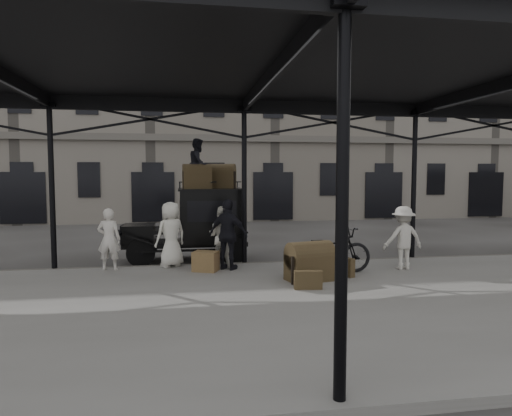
{
  "coord_description": "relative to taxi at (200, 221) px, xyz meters",
  "views": [
    {
      "loc": [
        -1.67,
        -10.42,
        2.62
      ],
      "look_at": [
        0.26,
        1.6,
        1.7
      ],
      "focal_mm": 32.0,
      "sensor_mm": 36.0,
      "label": 1
    }
  ],
  "objects": [
    {
      "name": "ground",
      "position": [
        1.17,
        -3.27,
        -1.2
      ],
      "size": [
        120.0,
        120.0,
        0.0
      ],
      "primitive_type": "plane",
      "color": "#383533",
      "rests_on": "ground"
    },
    {
      "name": "platform",
      "position": [
        1.17,
        -5.27,
        -1.13
      ],
      "size": [
        28.0,
        8.0,
        0.15
      ],
      "primitive_type": "cube",
      "color": "slate",
      "rests_on": "ground"
    },
    {
      "name": "canopy",
      "position": [
        1.17,
        -4.99,
        3.39
      ],
      "size": [
        22.5,
        9.0,
        4.74
      ],
      "color": "black",
      "rests_on": "ground"
    },
    {
      "name": "building_frontage",
      "position": [
        1.17,
        14.73,
        5.8
      ],
      "size": [
        64.0,
        8.0,
        14.0
      ],
      "primitive_type": "cube",
      "color": "slate",
      "rests_on": "ground"
    },
    {
      "name": "taxi",
      "position": [
        0.0,
        0.0,
        0.0
      ],
      "size": [
        3.65,
        1.55,
        2.18
      ],
      "color": "black",
      "rests_on": "ground"
    },
    {
      "name": "porter_left",
      "position": [
        -2.38,
        -1.68,
        -0.26
      ],
      "size": [
        0.62,
        0.44,
        1.6
      ],
      "primitive_type": "imported",
      "rotation": [
        0.0,
        0.0,
        3.05
      ],
      "color": "silver",
      "rests_on": "platform"
    },
    {
      "name": "porter_midleft",
      "position": [
        0.52,
        -1.68,
        -0.25
      ],
      "size": [
        0.99,
        0.93,
        1.61
      ],
      "primitive_type": "imported",
      "rotation": [
        0.0,
        0.0,
        2.59
      ],
      "color": "beige",
      "rests_on": "platform"
    },
    {
      "name": "porter_centre",
      "position": [
        -0.82,
        -1.49,
        -0.19
      ],
      "size": [
        1.01,
        0.9,
        1.73
      ],
      "primitive_type": "imported",
      "rotation": [
        0.0,
        0.0,
        3.67
      ],
      "color": "silver",
      "rests_on": "platform"
    },
    {
      "name": "porter_official",
      "position": [
        0.65,
        -2.11,
        -0.14
      ],
      "size": [
        1.13,
        0.96,
        1.82
      ],
      "primitive_type": "imported",
      "rotation": [
        0.0,
        0.0,
        2.56
      ],
      "color": "black",
      "rests_on": "platform"
    },
    {
      "name": "porter_right",
      "position": [
        5.11,
        -2.77,
        -0.24
      ],
      "size": [
        1.08,
        0.65,
        1.63
      ],
      "primitive_type": "imported",
      "rotation": [
        0.0,
        0.0,
        3.18
      ],
      "color": "beige",
      "rests_on": "platform"
    },
    {
      "name": "bicycle",
      "position": [
        3.04,
        -2.96,
        -0.47
      ],
      "size": [
        2.25,
        0.88,
        1.16
      ],
      "primitive_type": "imported",
      "rotation": [
        0.0,
        0.0,
        1.62
      ],
      "color": "black",
      "rests_on": "platform"
    },
    {
      "name": "porter_roof",
      "position": [
        -0.03,
        -0.1,
        1.71
      ],
      "size": [
        0.73,
        0.84,
        1.47
      ],
      "primitive_type": "imported",
      "rotation": [
        0.0,
        0.0,
        1.29
      ],
      "color": "black",
      "rests_on": "taxi"
    },
    {
      "name": "steamer_trunk_roof_near",
      "position": [
        -0.08,
        -0.25,
        1.27
      ],
      "size": [
        0.86,
        0.57,
        0.6
      ],
      "primitive_type": null,
      "rotation": [
        0.0,
        0.0,
        0.09
      ],
      "color": "#483A21",
      "rests_on": "taxi"
    },
    {
      "name": "steamer_trunk_roof_far",
      "position": [
        0.67,
        0.2,
        1.28
      ],
      "size": [
        0.95,
        0.73,
        0.61
      ],
      "primitive_type": null,
      "rotation": [
        0.0,
        0.0,
        -0.3
      ],
      "color": "#483A21",
      "rests_on": "taxi"
    },
    {
      "name": "steamer_trunk_platform",
      "position": [
        2.38,
        -3.61,
        -0.67
      ],
      "size": [
        1.16,
        0.87,
        0.76
      ],
      "primitive_type": null,
      "rotation": [
        0.0,
        0.0,
        0.25
      ],
      "color": "#483A21",
      "rests_on": "platform"
    },
    {
      "name": "wicker_hamper",
      "position": [
        0.06,
        -2.2,
        -0.8
      ],
      "size": [
        0.73,
        0.65,
        0.5
      ],
      "primitive_type": "cube",
      "rotation": [
        0.0,
        0.0,
        -0.4
      ],
      "color": "olive",
      "rests_on": "platform"
    },
    {
      "name": "suitcase_upright",
      "position": [
        3.35,
        -3.26,
        -0.83
      ],
      "size": [
        0.36,
        0.61,
        0.45
      ],
      "primitive_type": "cube",
      "rotation": [
        0.0,
        0.0,
        0.38
      ],
      "color": "#483A21",
      "rests_on": "platform"
    },
    {
      "name": "suitcase_flat",
      "position": [
        2.13,
        -4.39,
        -0.85
      ],
      "size": [
        0.61,
        0.22,
        0.4
      ],
      "primitive_type": "cube",
      "rotation": [
        0.0,
        0.0,
        -0.12
      ],
      "color": "#483A21",
      "rests_on": "platform"
    }
  ]
}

